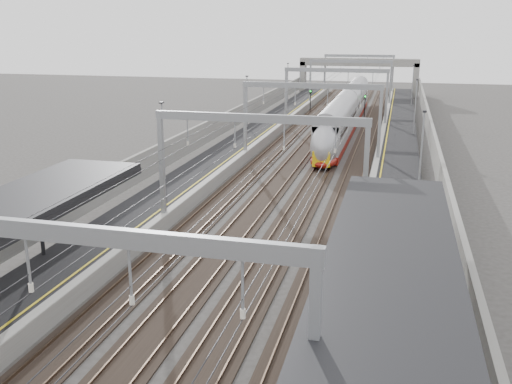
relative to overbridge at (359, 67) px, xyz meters
The scene contains 12 objects.
platform_left 55.79m from the overbridge, 98.28° to the right, with size 4.00×120.00×1.00m, color black.
platform_right 55.79m from the overbridge, 81.72° to the right, with size 4.00×120.00×1.00m, color black.
tracks 55.25m from the overbridge, 90.00° to the right, with size 11.40×140.00×0.20m.
overhead_line 48.39m from the overbridge, 90.00° to the right, with size 13.00×140.00×6.60m.
canopy_right 97.35m from the overbridge, 85.27° to the right, with size 4.40×30.00×4.24m.
overbridge is the anchor object (origin of this frame).
wall_left 56.25m from the overbridge, 101.51° to the right, with size 0.30×120.00×3.20m, color slate.
wall_right 56.25m from the overbridge, 78.49° to the right, with size 0.30×120.00×3.20m, color slate.
train 39.96m from the overbridge, 87.84° to the right, with size 2.51×45.81×3.98m.
signal_green 25.20m from the overbridge, 101.99° to the right, with size 0.32×0.32×3.48m.
signal_red_near 29.58m from the overbridge, 83.76° to the right, with size 0.32×0.32×3.48m.
signal_red_far 32.39m from the overbridge, 80.36° to the right, with size 0.32×0.32×3.48m.
Camera 1 is at (7.93, -10.27, 12.48)m, focal length 40.00 mm.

